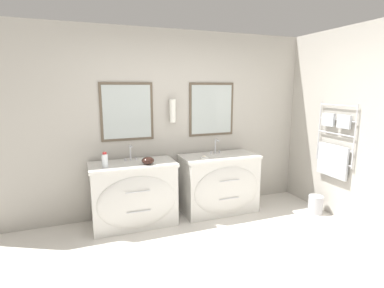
# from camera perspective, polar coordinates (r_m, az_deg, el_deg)

# --- Properties ---
(ground_plane) EXTENTS (16.00, 16.00, 0.00)m
(ground_plane) POSITION_cam_1_polar(r_m,az_deg,el_deg) (3.11, 8.09, -25.05)
(ground_plane) COLOR silver
(wall_back) EXTENTS (5.76, 0.17, 2.60)m
(wall_back) POSITION_cam_1_polar(r_m,az_deg,el_deg) (4.35, -3.80, 4.04)
(wall_back) COLOR #B2ADA3
(wall_back) RESTS_ON ground_plane
(wall_right) EXTENTS (0.13, 3.87, 2.60)m
(wall_right) POSITION_cam_1_polar(r_m,az_deg,el_deg) (4.57, 26.92, 3.07)
(wall_right) COLOR #B2ADA3
(wall_right) RESTS_ON ground_plane
(vanity_left) EXTENTS (1.11, 0.62, 0.85)m
(vanity_left) POSITION_cam_1_polar(r_m,az_deg,el_deg) (4.06, -10.95, -9.38)
(vanity_left) COLOR silver
(vanity_left) RESTS_ON ground_plane
(vanity_right) EXTENTS (1.11, 0.62, 0.85)m
(vanity_right) POSITION_cam_1_polar(r_m,az_deg,el_deg) (4.42, 5.36, -7.52)
(vanity_right) COLOR silver
(vanity_right) RESTS_ON ground_plane
(faucet_left) EXTENTS (0.17, 0.13, 0.22)m
(faucet_left) POSITION_cam_1_polar(r_m,az_deg,el_deg) (4.07, -11.62, -1.65)
(faucet_left) COLOR silver
(faucet_left) RESTS_ON vanity_left
(faucet_right) EXTENTS (0.17, 0.13, 0.22)m
(faucet_right) POSITION_cam_1_polar(r_m,az_deg,el_deg) (4.43, 4.55, -0.44)
(faucet_right) COLOR silver
(faucet_right) RESTS_ON vanity_right
(toiletry_bottle) EXTENTS (0.08, 0.08, 0.19)m
(toiletry_bottle) POSITION_cam_1_polar(r_m,az_deg,el_deg) (3.82, -16.26, -2.99)
(toiletry_bottle) COLOR silver
(toiletry_bottle) RESTS_ON vanity_left
(amenity_bowl) EXTENTS (0.16, 0.16, 0.09)m
(amenity_bowl) POSITION_cam_1_polar(r_m,az_deg,el_deg) (3.86, -8.40, -3.14)
(amenity_bowl) COLOR black
(amenity_bowl) RESTS_ON vanity_left
(soap_dish) EXTENTS (0.10, 0.07, 0.04)m
(soap_dish) POSITION_cam_1_polar(r_m,az_deg,el_deg) (4.12, 2.30, -2.60)
(soap_dish) COLOR white
(soap_dish) RESTS_ON vanity_right
(waste_bin) EXTENTS (0.21, 0.21, 0.26)m
(waste_bin) POSITION_cam_1_polar(r_m,az_deg,el_deg) (4.81, 22.47, -10.53)
(waste_bin) COLOR #B7B7BC
(waste_bin) RESTS_ON ground_plane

